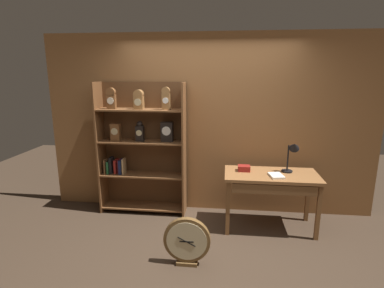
{
  "coord_description": "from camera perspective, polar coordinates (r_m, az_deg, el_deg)",
  "views": [
    {
      "loc": [
        0.27,
        -3.02,
        2.05
      ],
      "look_at": [
        -0.15,
        0.61,
        1.19
      ],
      "focal_mm": 28.45,
      "sensor_mm": 36.0,
      "label": 1
    }
  ],
  "objects": [
    {
      "name": "ground_plane",
      "position": [
        3.66,
        1.37,
        -20.84
      ],
      "size": [
        10.0,
        10.0,
        0.0
      ],
      "primitive_type": "plane",
      "color": "#3D2D21"
    },
    {
      "name": "back_wood_panel",
      "position": [
        4.46,
        3.07,
        3.55
      ],
      "size": [
        4.8,
        0.05,
        2.6
      ],
      "primitive_type": "cube",
      "color": "brown",
      "rests_on": "ground"
    },
    {
      "name": "bookshelf",
      "position": [
        4.5,
        -9.5,
        -0.55
      ],
      "size": [
        1.26,
        0.33,
        1.92
      ],
      "color": "brown",
      "rests_on": "ground"
    },
    {
      "name": "workbench",
      "position": [
        4.12,
        14.64,
        -6.77
      ],
      "size": [
        1.21,
        0.61,
        0.76
      ],
      "color": "brown",
      "rests_on": "ground"
    },
    {
      "name": "desk_lamp",
      "position": [
        4.14,
        18.33,
        -1.35
      ],
      "size": [
        0.21,
        0.21,
        0.45
      ],
      "color": "black",
      "rests_on": "workbench"
    },
    {
      "name": "toolbox_small",
      "position": [
        4.14,
        9.72,
        -4.51
      ],
      "size": [
        0.16,
        0.13,
        0.07
      ],
      "primitive_type": "cube",
      "color": "maroon",
      "rests_on": "workbench"
    },
    {
      "name": "open_repair_manual",
      "position": [
        4.02,
        15.51,
        -5.72
      ],
      "size": [
        0.2,
        0.25,
        0.02
      ],
      "primitive_type": "cube",
      "rotation": [
        0.0,
        0.0,
        0.18
      ],
      "color": "silver",
      "rests_on": "workbench"
    },
    {
      "name": "round_clock_large",
      "position": [
        3.44,
        -0.96,
        -17.77
      ],
      "size": [
        0.51,
        0.11,
        0.55
      ],
      "color": "brown",
      "rests_on": "ground"
    }
  ]
}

